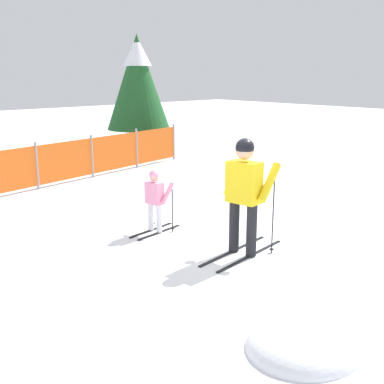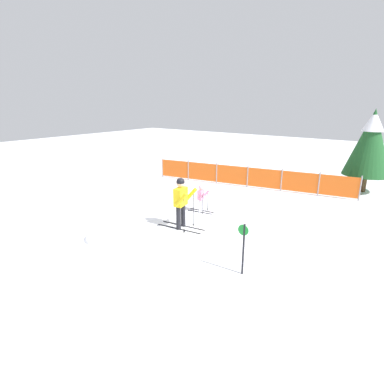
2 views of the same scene
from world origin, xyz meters
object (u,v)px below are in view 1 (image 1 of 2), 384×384
at_px(skier_adult, 245,186).
at_px(safety_fence, 37,166).
at_px(conifer_far, 138,81).
at_px(skier_child, 155,196).

relative_size(skier_adult, safety_fence, 0.18).
distance_m(skier_adult, conifer_far, 9.80).
bearing_deg(conifer_far, skier_child, -124.15).
xyz_separation_m(skier_child, safety_fence, (-0.14, 4.33, -0.07)).
height_order(safety_fence, conifer_far, conifer_far).
height_order(skier_child, safety_fence, safety_fence).
xyz_separation_m(skier_adult, safety_fence, (-0.49, 6.03, -0.49)).
xyz_separation_m(safety_fence, conifer_far, (4.86, 2.64, 1.85)).
relative_size(skier_adult, skier_child, 1.62).
xyz_separation_m(skier_adult, conifer_far, (4.37, 8.67, 1.36)).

